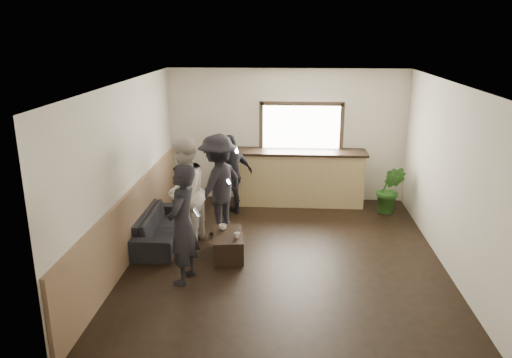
# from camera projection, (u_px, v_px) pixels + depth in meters

# --- Properties ---
(ground) EXTENTS (5.00, 6.00, 0.01)m
(ground) POSITION_uv_depth(u_px,v_px,m) (284.00, 258.00, 8.09)
(ground) COLOR black
(room_shell) EXTENTS (5.01, 6.01, 2.80)m
(room_shell) POSITION_uv_depth(u_px,v_px,m) (238.00, 170.00, 7.72)
(room_shell) COLOR silver
(room_shell) RESTS_ON ground
(bar_counter) EXTENTS (2.70, 0.68, 2.13)m
(bar_counter) POSITION_uv_depth(u_px,v_px,m) (300.00, 174.00, 10.47)
(bar_counter) COLOR tan
(bar_counter) RESTS_ON ground
(sofa) EXTENTS (0.77, 1.88, 0.54)m
(sofa) POSITION_uv_depth(u_px,v_px,m) (161.00, 226.00, 8.67)
(sofa) COLOR black
(sofa) RESTS_ON ground
(coffee_table) EXTENTS (0.59, 0.91, 0.38)m
(coffee_table) POSITION_uv_depth(u_px,v_px,m) (228.00, 245.00, 8.14)
(coffee_table) COLOR black
(coffee_table) RESTS_ON ground
(cup_a) EXTENTS (0.16, 0.16, 0.09)m
(cup_a) POSITION_uv_depth(u_px,v_px,m) (223.00, 227.00, 8.23)
(cup_a) COLOR silver
(cup_a) RESTS_ON coffee_table
(cup_b) EXTENTS (0.12, 0.12, 0.09)m
(cup_b) POSITION_uv_depth(u_px,v_px,m) (237.00, 235.00, 7.92)
(cup_b) COLOR silver
(cup_b) RESTS_ON coffee_table
(potted_plant) EXTENTS (0.65, 0.59, 0.99)m
(potted_plant) POSITION_uv_depth(u_px,v_px,m) (390.00, 190.00, 9.93)
(potted_plant) COLOR #2D6623
(potted_plant) RESTS_ON ground
(person_a) EXTENTS (0.53, 0.71, 1.78)m
(person_a) POSITION_uv_depth(u_px,v_px,m) (183.00, 225.00, 7.11)
(person_a) COLOR black
(person_a) RESTS_ON ground
(person_b) EXTENTS (0.86, 1.02, 1.88)m
(person_b) POSITION_uv_depth(u_px,v_px,m) (184.00, 193.00, 8.33)
(person_b) COLOR silver
(person_b) RESTS_ON ground
(person_c) EXTENTS (1.19, 1.36, 1.83)m
(person_c) POSITION_uv_depth(u_px,v_px,m) (218.00, 185.00, 8.83)
(person_c) COLOR black
(person_c) RESTS_ON ground
(person_d) EXTENTS (1.00, 0.87, 1.62)m
(person_d) POSITION_uv_depth(u_px,v_px,m) (231.00, 175.00, 9.81)
(person_d) COLOR black
(person_d) RESTS_ON ground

